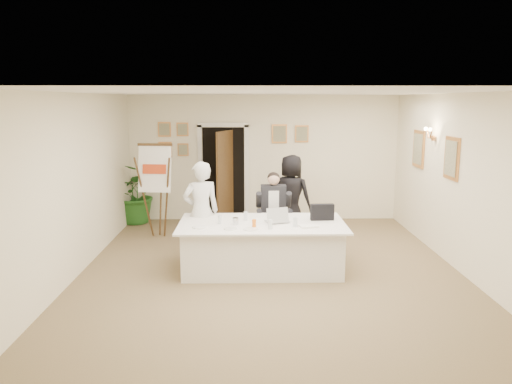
{
  "coord_description": "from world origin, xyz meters",
  "views": [
    {
      "loc": [
        -0.35,
        -7.65,
        2.68
      ],
      "look_at": [
        -0.22,
        0.6,
        1.16
      ],
      "focal_mm": 35.0,
      "sensor_mm": 36.0,
      "label": 1
    }
  ],
  "objects_px": {
    "potted_palm": "(137,193)",
    "oj_glass": "(254,224)",
    "laptop": "(277,213)",
    "seated_man": "(273,211)",
    "steel_jug": "(235,221)",
    "flip_chart": "(157,195)",
    "laptop_bag": "(322,212)",
    "paper_stack": "(309,226)",
    "standing_woman": "(291,196)",
    "standing_man": "(201,212)",
    "conference_table": "(262,246)"
  },
  "relations": [
    {
      "from": "standing_man",
      "to": "steel_jug",
      "type": "relative_size",
      "value": 15.42
    },
    {
      "from": "steel_jug",
      "to": "seated_man",
      "type": "bearing_deg",
      "value": 62.19
    },
    {
      "from": "flip_chart",
      "to": "laptop",
      "type": "bearing_deg",
      "value": -40.55
    },
    {
      "from": "standing_woman",
      "to": "steel_jug",
      "type": "distance_m",
      "value": 2.35
    },
    {
      "from": "paper_stack",
      "to": "standing_woman",
      "type": "bearing_deg",
      "value": 91.81
    },
    {
      "from": "flip_chart",
      "to": "steel_jug",
      "type": "bearing_deg",
      "value": -52.74
    },
    {
      "from": "laptop",
      "to": "laptop_bag",
      "type": "xyz_separation_m",
      "value": [
        0.73,
        0.12,
        -0.01
      ]
    },
    {
      "from": "flip_chart",
      "to": "standing_woman",
      "type": "relative_size",
      "value": 1.11
    },
    {
      "from": "potted_palm",
      "to": "laptop_bag",
      "type": "distance_m",
      "value": 4.74
    },
    {
      "from": "steel_jug",
      "to": "flip_chart",
      "type": "bearing_deg",
      "value": 127.26
    },
    {
      "from": "laptop",
      "to": "paper_stack",
      "type": "relative_size",
      "value": 1.37
    },
    {
      "from": "laptop_bag",
      "to": "laptop",
      "type": "bearing_deg",
      "value": -174.8
    },
    {
      "from": "conference_table",
      "to": "standing_man",
      "type": "relative_size",
      "value": 1.55
    },
    {
      "from": "seated_man",
      "to": "steel_jug",
      "type": "relative_size",
      "value": 13.04
    },
    {
      "from": "standing_woman",
      "to": "laptop_bag",
      "type": "xyz_separation_m",
      "value": [
        0.34,
        -1.82,
        0.09
      ]
    },
    {
      "from": "seated_man",
      "to": "flip_chart",
      "type": "height_order",
      "value": "flip_chart"
    },
    {
      "from": "potted_palm",
      "to": "paper_stack",
      "type": "bearing_deg",
      "value": -45.81
    },
    {
      "from": "flip_chart",
      "to": "paper_stack",
      "type": "xyz_separation_m",
      "value": [
        2.71,
        -2.25,
        -0.06
      ]
    },
    {
      "from": "standing_woman",
      "to": "steel_jug",
      "type": "height_order",
      "value": "standing_woman"
    },
    {
      "from": "laptop",
      "to": "seated_man",
      "type": "bearing_deg",
      "value": 72.46
    },
    {
      "from": "laptop",
      "to": "paper_stack",
      "type": "xyz_separation_m",
      "value": [
        0.46,
        -0.33,
        -0.13
      ]
    },
    {
      "from": "standing_woman",
      "to": "laptop",
      "type": "relative_size",
      "value": 4.46
    },
    {
      "from": "laptop_bag",
      "to": "paper_stack",
      "type": "relative_size",
      "value": 1.4
    },
    {
      "from": "paper_stack",
      "to": "conference_table",
      "type": "bearing_deg",
      "value": 157.95
    },
    {
      "from": "seated_man",
      "to": "standing_woman",
      "type": "relative_size",
      "value": 0.87
    },
    {
      "from": "standing_woman",
      "to": "flip_chart",
      "type": "bearing_deg",
      "value": 25.94
    },
    {
      "from": "seated_man",
      "to": "paper_stack",
      "type": "height_order",
      "value": "seated_man"
    },
    {
      "from": "seated_man",
      "to": "steel_jug",
      "type": "xyz_separation_m",
      "value": [
        -0.66,
        -1.24,
        0.11
      ]
    },
    {
      "from": "seated_man",
      "to": "paper_stack",
      "type": "xyz_separation_m",
      "value": [
        0.47,
        -1.41,
        0.07
      ]
    },
    {
      "from": "standing_woman",
      "to": "steel_jug",
      "type": "xyz_separation_m",
      "value": [
        -1.05,
        -2.1,
        0.01
      ]
    },
    {
      "from": "standing_man",
      "to": "laptop_bag",
      "type": "xyz_separation_m",
      "value": [
        1.98,
        -0.32,
        0.06
      ]
    },
    {
      "from": "seated_man",
      "to": "flip_chart",
      "type": "xyz_separation_m",
      "value": [
        -2.24,
        0.84,
        0.13
      ]
    },
    {
      "from": "conference_table",
      "to": "standing_man",
      "type": "xyz_separation_m",
      "value": [
        -1.01,
        0.48,
        0.46
      ]
    },
    {
      "from": "conference_table",
      "to": "flip_chart",
      "type": "relative_size",
      "value": 1.43
    },
    {
      "from": "paper_stack",
      "to": "oj_glass",
      "type": "bearing_deg",
      "value": -177.66
    },
    {
      "from": "standing_woman",
      "to": "paper_stack",
      "type": "bearing_deg",
      "value": 117.36
    },
    {
      "from": "laptop",
      "to": "flip_chart",
      "type": "bearing_deg",
      "value": 121.67
    },
    {
      "from": "potted_palm",
      "to": "oj_glass",
      "type": "bearing_deg",
      "value": -54.07
    },
    {
      "from": "laptop_bag",
      "to": "steel_jug",
      "type": "bearing_deg",
      "value": -172.61
    },
    {
      "from": "laptop_bag",
      "to": "steel_jug",
      "type": "xyz_separation_m",
      "value": [
        -1.39,
        -0.28,
        -0.08
      ]
    },
    {
      "from": "standing_man",
      "to": "paper_stack",
      "type": "bearing_deg",
      "value": 137.91
    },
    {
      "from": "oj_glass",
      "to": "steel_jug",
      "type": "relative_size",
      "value": 1.18
    },
    {
      "from": "laptop",
      "to": "conference_table",
      "type": "bearing_deg",
      "value": 171.97
    },
    {
      "from": "flip_chart",
      "to": "laptop",
      "type": "relative_size",
      "value": 4.97
    },
    {
      "from": "standing_man",
      "to": "conference_table",
      "type": "bearing_deg",
      "value": 136.45
    },
    {
      "from": "oj_glass",
      "to": "laptop_bag",
      "type": "bearing_deg",
      "value": 23.54
    },
    {
      "from": "flip_chart",
      "to": "standing_man",
      "type": "xyz_separation_m",
      "value": [
        1.0,
        -1.48,
        0.0
      ]
    },
    {
      "from": "oj_glass",
      "to": "steel_jug",
      "type": "bearing_deg",
      "value": 145.46
    },
    {
      "from": "flip_chart",
      "to": "steel_jug",
      "type": "xyz_separation_m",
      "value": [
        1.59,
        -2.09,
        -0.02
      ]
    },
    {
      "from": "flip_chart",
      "to": "oj_glass",
      "type": "bearing_deg",
      "value": -50.62
    }
  ]
}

